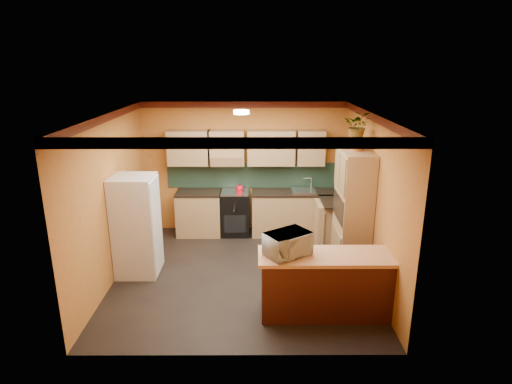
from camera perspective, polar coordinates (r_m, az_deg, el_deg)
room_shell at (r=6.97m, az=-1.83°, el=5.62°), size 4.24×4.24×2.72m
base_cabinets_back at (r=8.88m, az=1.27°, el=-2.88°), size 3.65×0.60×0.88m
countertop_back at (r=8.73m, az=1.29°, el=-0.04°), size 3.65×0.62×0.04m
stove at (r=8.88m, az=-2.77°, el=-2.79°), size 0.58×0.58×0.91m
kettle at (r=8.66m, az=-2.17°, el=0.49°), size 0.22×0.22×0.18m
sink at (r=8.78m, az=6.35°, el=0.18°), size 0.48×0.40×0.03m
base_cabinets_right at (r=8.44m, az=10.64°, el=-4.27°), size 0.60×0.80×0.88m
countertop_right at (r=8.29m, az=10.82°, el=-1.30°), size 0.62×0.80×0.04m
fridge at (r=7.39m, az=-15.68°, el=-4.37°), size 0.68×0.66×1.70m
pantry at (r=7.29m, az=12.76°, el=-2.75°), size 0.48×0.90×2.10m
fern_pot at (r=7.05m, az=13.27°, el=6.06°), size 0.22×0.22×0.16m
fern at (r=7.00m, az=13.44°, el=8.58°), size 0.51×0.48×0.47m
breakfast_bar at (r=6.22m, az=9.27°, el=-12.32°), size 1.80×0.55×0.88m
bar_top at (r=6.01m, az=9.49°, el=-8.46°), size 1.90×0.65×0.05m
microwave at (r=5.87m, az=4.23°, el=-6.90°), size 0.71×0.66×0.33m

